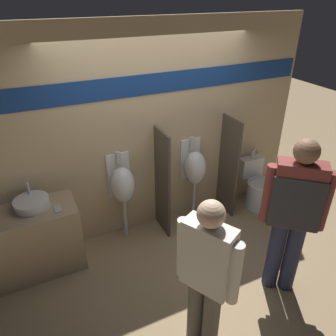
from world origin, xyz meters
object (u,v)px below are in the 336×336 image
sink_basin (32,203)px  urinal_far (195,168)px  urinal_near_counter (123,185)px  person_with_lanyard (206,276)px  toilet (258,189)px  person_in_vest (294,209)px  cell_phone (58,209)px

sink_basin → urinal_far: bearing=1.6°
urinal_near_counter → person_with_lanyard: person_with_lanyard is taller
person_with_lanyard → urinal_near_counter: bearing=-24.3°
toilet → person_in_vest: bearing=-120.2°
urinal_far → toilet: (1.03, -0.18, -0.52)m
toilet → person_with_lanyard: 2.59m
cell_phone → person_with_lanyard: (0.93, -1.56, 0.06)m
sink_basin → person_with_lanyard: size_ratio=0.23×
urinal_near_counter → person_in_vest: bearing=-50.5°
person_with_lanyard → cell_phone: bearing=2.6°
sink_basin → urinal_near_counter: urinal_near_counter is taller
sink_basin → toilet: 3.18m
urinal_near_counter → cell_phone: bearing=-164.9°
cell_phone → urinal_near_counter: bearing=15.1°
cell_phone → person_with_lanyard: bearing=-59.1°
cell_phone → person_in_vest: bearing=-32.3°
person_in_vest → urinal_near_counter: bearing=-9.9°
sink_basin → urinal_near_counter: size_ratio=0.31×
urinal_near_counter → sink_basin: bearing=-176.8°
person_in_vest → sink_basin: bearing=8.2°
urinal_far → toilet: bearing=-9.7°
toilet → person_with_lanyard: person_with_lanyard is taller
sink_basin → person_in_vest: bearing=-32.4°
sink_basin → urinal_near_counter: (1.06, 0.06, -0.08)m
urinal_far → toilet: size_ratio=1.43×
cell_phone → urinal_far: size_ratio=0.11×
sink_basin → toilet: sink_basin is taller
cell_phone → urinal_far: (1.84, 0.22, -0.03)m
urinal_near_counter → urinal_far: bearing=0.0°
cell_phone → toilet: size_ratio=0.16×
urinal_far → toilet: urinal_far is taller
sink_basin → person_in_vest: 2.76m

